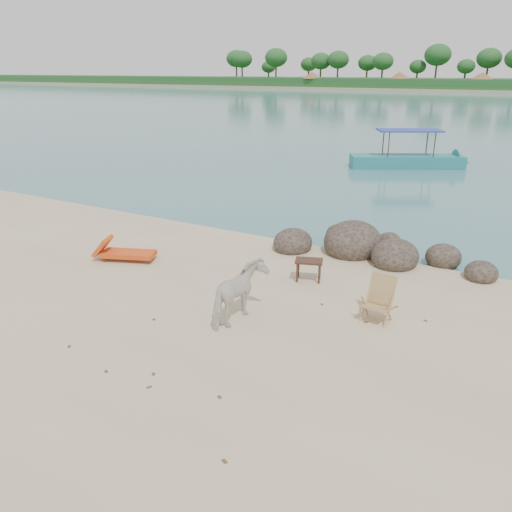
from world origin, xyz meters
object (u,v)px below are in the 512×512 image
Objects in this scene: boulders at (366,248)px; cow at (240,295)px; deck_chair at (377,302)px; boat_near at (409,136)px; side_table at (309,271)px; lounge_chair at (128,252)px.

cow is (-1.11, -5.48, 0.41)m from boulders.
deck_chair is 19.98m from boat_near.
side_table is 18.32m from boat_near.
boulders is at bearing 117.32° from deck_chair.
boat_near is at bearing 58.52° from lounge_chair.
cow is at bearing -101.49° from boulders.
deck_chair reaches higher than side_table.
lounge_chair is (-5.21, -1.22, 0.00)m from side_table.
cow is 1.56× the size of deck_chair.
side_table is at bearing -112.60° from boat_near.
cow is 21.07m from boat_near.
side_table is 0.10× the size of boat_near.
boulders is 4.12× the size of cow.
cow reaches higher than side_table.
lounge_chair is (-5.91, -3.87, 0.04)m from boulders.
deck_chair is at bearing -69.00° from boulders.
cow is 2.88m from side_table.
boat_near is (-1.48, 20.99, 1.07)m from cow.
boat_near is at bearing 108.26° from deck_chair.
deck_chair reaches higher than lounge_chair.
boulders is 7.07m from lounge_chair.
lounge_chair is 7.45m from deck_chair.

